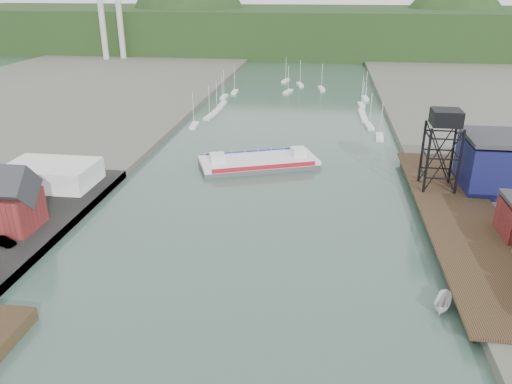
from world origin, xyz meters
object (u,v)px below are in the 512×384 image
(lift_tower, at_px, (445,122))
(chain_ferry, at_px, (259,162))
(motorboat, at_px, (443,304))
(harbor_building, at_px, (0,204))

(lift_tower, bearing_deg, chain_ferry, 161.04)
(motorboat, bearing_deg, chain_ferry, 143.06)
(harbor_building, height_order, motorboat, harbor_building)
(harbor_building, bearing_deg, motorboat, -9.54)
(harbor_building, distance_m, motorboat, 71.82)
(lift_tower, xyz_separation_m, chain_ferry, (-38.22, 13.13, -14.51))
(lift_tower, bearing_deg, motorboat, -99.05)
(harbor_building, bearing_deg, chain_ferry, 46.68)
(harbor_building, xyz_separation_m, lift_tower, (77.00, 28.00, 9.56))
(lift_tower, bearing_deg, harbor_building, -160.02)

